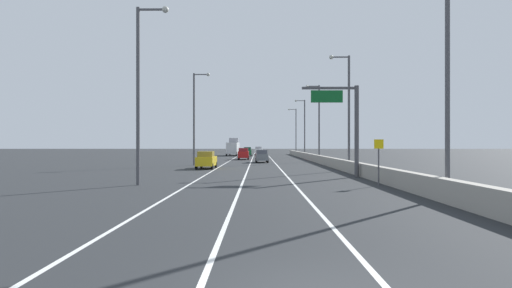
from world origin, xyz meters
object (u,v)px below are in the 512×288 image
at_px(lamp_post_right_near, 443,66).
at_px(lamp_post_left_mid, 196,113).
at_px(overhead_sign_gantry, 348,119).
at_px(lamp_post_right_third, 318,118).
at_px(car_green_2, 248,152).
at_px(car_gray_4, 262,156).
at_px(lamp_post_right_fourth, 304,125).
at_px(car_white_0, 259,151).
at_px(car_yellow_3, 206,160).
at_px(car_red_1, 243,154).
at_px(speed_advisory_sign, 379,159).
at_px(box_truck, 233,147).
at_px(lamp_post_right_second, 347,105).
at_px(lamp_post_right_fifth, 295,129).
at_px(lamp_post_left_near, 141,84).

relative_size(lamp_post_right_near, lamp_post_left_mid, 1.00).
bearing_deg(overhead_sign_gantry, lamp_post_right_third, 86.50).
relative_size(lamp_post_right_third, car_green_2, 2.45).
relative_size(lamp_post_left_mid, car_gray_4, 2.80).
xyz_separation_m(lamp_post_right_fourth, car_white_0, (-9.12, 17.51, -5.63)).
relative_size(lamp_post_left_mid, car_yellow_3, 2.63).
relative_size(overhead_sign_gantry, car_yellow_3, 1.67).
bearing_deg(car_white_0, car_yellow_3, -96.05).
distance_m(lamp_post_right_near, car_red_1, 51.40).
height_order(lamp_post_right_fourth, car_red_1, lamp_post_right_fourth).
bearing_deg(speed_advisory_sign, car_gray_4, 102.45).
relative_size(car_white_0, box_truck, 0.44).
relative_size(speed_advisory_sign, lamp_post_left_mid, 0.25).
distance_m(lamp_post_right_second, car_white_0, 59.46).
relative_size(overhead_sign_gantry, lamp_post_right_third, 0.64).
bearing_deg(lamp_post_right_third, lamp_post_right_fourth, 89.53).
height_order(lamp_post_right_near, car_white_0, lamp_post_right_near).
height_order(car_white_0, box_truck, box_truck).
relative_size(overhead_sign_gantry, car_gray_4, 1.79).
xyz_separation_m(speed_advisory_sign, car_red_1, (-10.36, 44.04, -0.76)).
xyz_separation_m(overhead_sign_gantry, car_green_2, (-9.73, 56.61, -3.72)).
height_order(overhead_sign_gantry, lamp_post_right_third, lamp_post_right_third).
bearing_deg(overhead_sign_gantry, car_green_2, 99.75).
distance_m(speed_advisory_sign, box_truck, 69.68).
bearing_deg(car_red_1, lamp_post_right_fourth, 45.04).
bearing_deg(lamp_post_right_third, lamp_post_left_mid, -148.58).
height_order(lamp_post_right_near, car_yellow_3, lamp_post_right_near).
bearing_deg(speed_advisory_sign, box_truck, 101.32).
distance_m(lamp_post_right_near, car_white_0, 79.76).
bearing_deg(speed_advisory_sign, car_yellow_3, 126.52).
relative_size(lamp_post_right_fifth, box_truck, 1.20).
bearing_deg(car_red_1, car_gray_4, -74.46).
xyz_separation_m(lamp_post_right_third, car_green_2, (-11.47, 28.22, -5.65)).
height_order(lamp_post_right_second, car_red_1, lamp_post_right_second).
relative_size(speed_advisory_sign, box_truck, 0.31).
height_order(lamp_post_left_mid, car_gray_4, lamp_post_left_mid).
bearing_deg(lamp_post_right_fifth, car_yellow_3, -104.59).
height_order(lamp_post_right_second, box_truck, lamp_post_right_second).
bearing_deg(lamp_post_right_fourth, overhead_sign_gantry, -92.23).
bearing_deg(overhead_sign_gantry, lamp_post_right_fifth, 88.29).
height_order(lamp_post_right_second, car_gray_4, lamp_post_right_second).
xyz_separation_m(overhead_sign_gantry, lamp_post_right_near, (2.00, -12.63, 1.93)).
relative_size(lamp_post_right_second, lamp_post_left_near, 1.00).
relative_size(lamp_post_left_near, car_white_0, 2.76).
distance_m(speed_advisory_sign, lamp_post_left_mid, 29.92).
bearing_deg(car_white_0, lamp_post_left_near, -96.11).
distance_m(lamp_post_right_second, car_red_1, 31.89).
height_order(lamp_post_left_mid, box_truck, lamp_post_left_mid).
xyz_separation_m(overhead_sign_gantry, speed_advisory_sign, (0.44, -6.99, -2.96)).
xyz_separation_m(lamp_post_left_mid, box_truck, (2.06, 43.35, -4.76)).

